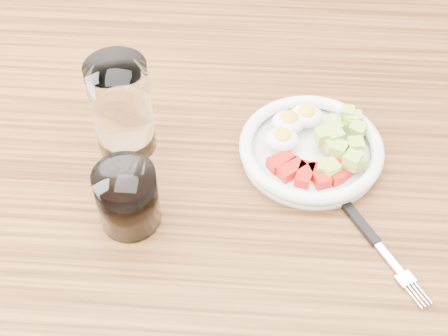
{
  "coord_description": "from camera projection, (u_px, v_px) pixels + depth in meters",
  "views": [
    {
      "loc": [
        0.03,
        -0.51,
        1.41
      ],
      "look_at": [
        -0.01,
        0.01,
        0.8
      ],
      "focal_mm": 50.0,
      "sensor_mm": 36.0,
      "label": 1
    }
  ],
  "objects": [
    {
      "name": "coffee_glass",
      "position": [
        128.0,
        198.0,
        0.75
      ],
      "size": [
        0.08,
        0.08,
        0.09
      ],
      "color": "white",
      "rests_on": "dining_table"
    },
    {
      "name": "dining_table",
      "position": [
        230.0,
        233.0,
        0.89
      ],
      "size": [
        1.5,
        0.9,
        0.77
      ],
      "color": "brown",
      "rests_on": "ground"
    },
    {
      "name": "water_glass",
      "position": [
        122.0,
        108.0,
        0.82
      ],
      "size": [
        0.08,
        0.08,
        0.14
      ],
      "primitive_type": "cylinder",
      "color": "white",
      "rests_on": "dining_table"
    },
    {
      "name": "fork",
      "position": [
        368.0,
        232.0,
        0.77
      ],
      "size": [
        0.11,
        0.16,
        0.01
      ],
      "color": "black",
      "rests_on": "dining_table"
    },
    {
      "name": "bowl",
      "position": [
        312.0,
        147.0,
        0.84
      ],
      "size": [
        0.2,
        0.2,
        0.05
      ],
      "color": "white",
      "rests_on": "dining_table"
    }
  ]
}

